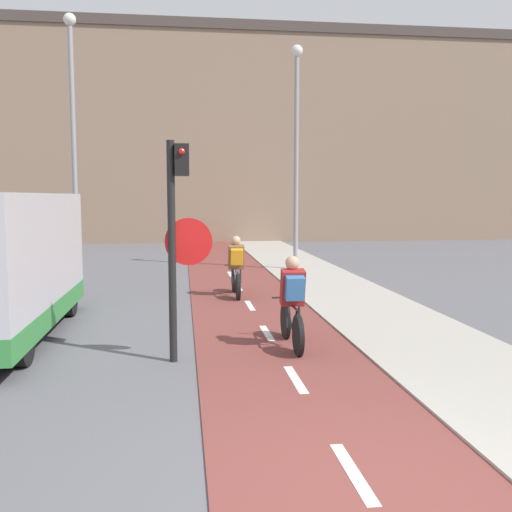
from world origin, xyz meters
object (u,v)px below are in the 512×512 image
at_px(street_lamp_far, 73,120).
at_px(cyclist_near, 292,304).
at_px(cyclist_far, 236,267).
at_px(street_lamp_sidewalk, 296,135).
at_px(traffic_light_pole, 178,226).

bearing_deg(street_lamp_far, cyclist_near, -61.80).
relative_size(street_lamp_far, cyclist_far, 4.61).
distance_m(street_lamp_sidewalk, cyclist_near, 10.09).
xyz_separation_m(street_lamp_far, cyclist_far, (4.38, -4.35, -3.88)).
distance_m(traffic_light_pole, cyclist_near, 2.20).
height_order(street_lamp_far, street_lamp_sidewalk, street_lamp_far).
height_order(traffic_light_pole, street_lamp_sidewalk, street_lamp_sidewalk).
height_order(traffic_light_pole, street_lamp_far, street_lamp_far).
xyz_separation_m(cyclist_near, cyclist_far, (-0.44, 4.64, -0.00)).
xyz_separation_m(traffic_light_pole, cyclist_near, (1.74, 0.50, -1.24)).
height_order(street_lamp_sidewalk, cyclist_far, street_lamp_sidewalk).
distance_m(street_lamp_sidewalk, cyclist_far, 6.28).
relative_size(street_lamp_far, cyclist_near, 4.58).
bearing_deg(street_lamp_far, cyclist_far, -44.79).
xyz_separation_m(traffic_light_pole, street_lamp_sidewalk, (3.64, 9.75, 2.32)).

